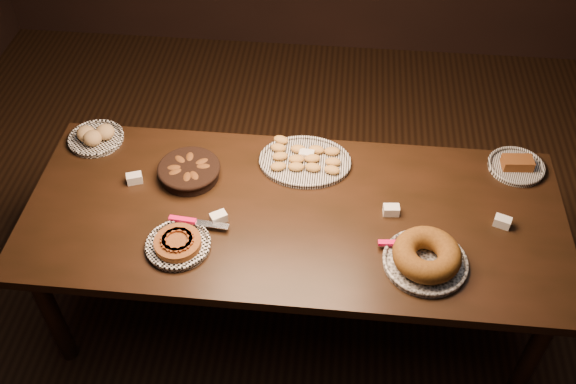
# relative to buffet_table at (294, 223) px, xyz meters

# --- Properties ---
(ground) EXTENTS (5.00, 5.00, 0.00)m
(ground) POSITION_rel_buffet_table_xyz_m (0.00, 0.00, -0.68)
(ground) COLOR black
(ground) RESTS_ON ground
(buffet_table) EXTENTS (2.40, 1.00, 0.75)m
(buffet_table) POSITION_rel_buffet_table_xyz_m (0.00, 0.00, 0.00)
(buffet_table) COLOR black
(buffet_table) RESTS_ON ground
(apple_tart_plate) EXTENTS (0.34, 0.28, 0.05)m
(apple_tart_plate) POSITION_rel_buffet_table_xyz_m (-0.47, -0.25, 0.09)
(apple_tart_plate) COLOR white
(apple_tart_plate) RESTS_ON buffet_table
(madeleine_platter) EXTENTS (0.44, 0.36, 0.05)m
(madeleine_platter) POSITION_rel_buffet_table_xyz_m (0.02, 0.32, 0.09)
(madeleine_platter) COLOR black
(madeleine_platter) RESTS_ON buffet_table
(bundt_cake_plate) EXTENTS (0.38, 0.36, 0.11)m
(bundt_cake_plate) POSITION_rel_buffet_table_xyz_m (0.56, -0.24, 0.12)
(bundt_cake_plate) COLOR black
(bundt_cake_plate) RESTS_ON buffet_table
(croissant_basket) EXTENTS (0.36, 0.36, 0.07)m
(croissant_basket) POSITION_rel_buffet_table_xyz_m (-0.50, 0.17, 0.12)
(croissant_basket) COLOR black
(croissant_basket) RESTS_ON buffet_table
(bread_roll_plate) EXTENTS (0.27, 0.27, 0.09)m
(bread_roll_plate) POSITION_rel_buffet_table_xyz_m (-1.02, 0.37, 0.10)
(bread_roll_plate) COLOR white
(bread_roll_plate) RESTS_ON buffet_table
(loaf_plate) EXTENTS (0.27, 0.27, 0.06)m
(loaf_plate) POSITION_rel_buffet_table_xyz_m (1.02, 0.38, 0.09)
(loaf_plate) COLOR black
(loaf_plate) RESTS_ON buffet_table
(tent_cards) EXTENTS (1.74, 0.50, 0.04)m
(tent_cards) POSITION_rel_buffet_table_xyz_m (0.06, 0.08, 0.10)
(tent_cards) COLOR white
(tent_cards) RESTS_ON buffet_table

